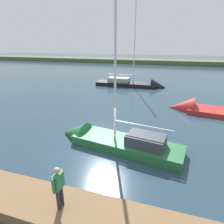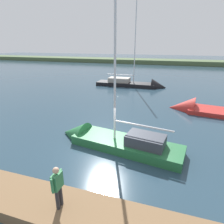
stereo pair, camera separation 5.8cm
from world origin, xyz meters
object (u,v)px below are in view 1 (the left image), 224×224
Objects in this scene: sailboat_outer_mooring at (215,112)px; sailboat_mid_channel at (109,142)px; sailboat_near_dock at (136,85)px; person_on_dock at (59,185)px.

sailboat_mid_channel is at bearing 55.63° from sailboat_outer_mooring.
sailboat_outer_mooring is at bearing -123.63° from sailboat_mid_channel.
sailboat_mid_channel is at bearing -85.34° from sailboat_near_dock.
sailboat_mid_channel is 5.68m from person_on_dock.
person_on_dock is (-1.57, 22.81, 1.22)m from sailboat_near_dock.
person_on_dock is at bearing 99.11° from sailboat_mid_channel.
sailboat_near_dock is 7.71× the size of person_on_dock.
sailboat_near_dock is at bearing -37.52° from sailboat_outer_mooring.
sailboat_mid_channel is 10.99m from sailboat_outer_mooring.
sailboat_mid_channel is at bearing 90.09° from person_on_dock.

